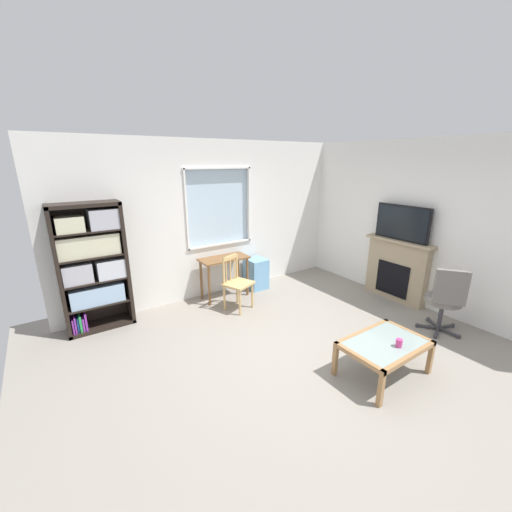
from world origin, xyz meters
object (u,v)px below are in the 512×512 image
Objects in this scene: wooden_chair at (237,282)px; sippy_cup at (399,343)px; fireplace at (396,270)px; desk_under_window at (224,265)px; plastic_drawer_unit at (256,273)px; office_chair at (446,297)px; tv at (402,223)px; coffee_table at (385,346)px; bookshelf at (93,263)px.

wooden_chair is 10.00× the size of sippy_cup.
fireplace is 13.04× the size of sippy_cup.
desk_under_window is 0.95× the size of wooden_chair.
plastic_drawer_unit is 3.15m from office_chair.
desk_under_window is 3.11m from tv.
desk_under_window is 0.91× the size of tv.
office_chair reaches higher than wooden_chair.
coffee_table is at bearing -94.82° from plastic_drawer_unit.
desk_under_window is at bearing 124.51° from office_chair.
desk_under_window is 3.44m from office_chair.
office_chair is (3.98, -2.94, -0.43)m from bookshelf.
sippy_cup is at bearing -145.98° from tv.
bookshelf is 3.17× the size of plastic_drawer_unit.
bookshelf is 2.05× the size of wooden_chair.
coffee_table is 10.83× the size of sippy_cup.
fireplace is at bearing -22.32° from bookshelf.
office_chair is at bearing 3.38° from coffee_table.
bookshelf is 4.89m from fireplace.
plastic_drawer_unit is 3.12m from sippy_cup.
desk_under_window reaches higher than plastic_drawer_unit.
fireplace reaches higher than plastic_drawer_unit.
bookshelf is at bearing 143.59° from office_chair.
wooden_chair is 0.97m from plastic_drawer_unit.
bookshelf is at bearing 129.55° from coffee_table.
fireplace is at bearing -45.60° from plastic_drawer_unit.
fireplace is at bearing -0.00° from tv.
fireplace is 1.21m from office_chair.
office_chair is at bearing 8.90° from sippy_cup.
bookshelf is 3.97m from coffee_table.
wooden_chair is 0.77× the size of fireplace.
coffee_table is (-1.99, -1.18, -1.01)m from tv.
bookshelf is at bearing 157.60° from tv.
coffee_table is (0.46, -2.92, -0.24)m from desk_under_window.
office_chair is at bearing -49.13° from wooden_chair.
tv is (2.51, -1.23, 0.91)m from wooden_chair.
tv is (1.74, -1.79, 1.09)m from plastic_drawer_unit.
plastic_drawer_unit is (0.71, 0.05, -0.31)m from desk_under_window.
desk_under_window is at bearing -2.97° from bookshelf.
desk_under_window is 0.78m from plastic_drawer_unit.
wooden_chair is at bearing 102.20° from coffee_table.
bookshelf is at bearing 157.68° from fireplace.
desk_under_window is at bearing 144.77° from fireplace.
tv is 2.52m from coffee_table.
plastic_drawer_unit is (0.77, 0.57, -0.17)m from wooden_chair.
coffee_table is at bearing -77.80° from wooden_chair.
sippy_cup is (2.54, -3.16, -0.52)m from bookshelf.
bookshelf reaches higher than plastic_drawer_unit.
desk_under_window is 9.55× the size of sippy_cup.
wooden_chair is at bearing 102.42° from sippy_cup.
sippy_cup is at bearing -171.10° from office_chair.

